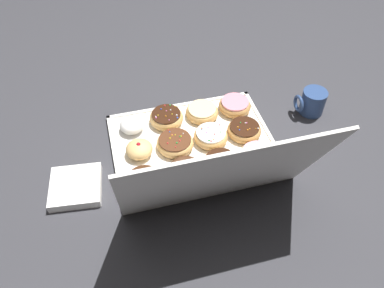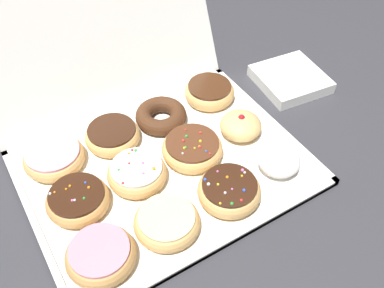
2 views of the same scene
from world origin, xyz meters
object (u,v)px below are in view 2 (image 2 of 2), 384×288
(donut_box, at_px, (166,169))
(sprinkle_donut_4, at_px, (78,201))
(glazed_ring_donut_1, at_px, (167,222))
(jelly_filled_donut_7, at_px, (240,125))
(sprinkle_donut_2, at_px, (229,191))
(pink_frosted_donut_0, at_px, (101,255))
(sprinkle_donut_6, at_px, (193,150))
(chocolate_cake_ring_donut_10, at_px, (161,116))
(napkin_stack, at_px, (290,79))
(chocolate_frosted_donut_11, at_px, (209,92))
(sprinkle_donut_5, at_px, (137,173))
(powdered_filled_donut_3, at_px, (279,161))
(pink_frosted_donut_8, at_px, (54,157))
(chocolate_frosted_donut_9, at_px, (112,135))

(donut_box, bearing_deg, sprinkle_donut_4, -179.31)
(glazed_ring_donut_1, distance_m, sprinkle_donut_4, 0.16)
(jelly_filled_donut_7, bearing_deg, sprinkle_donut_2, -132.18)
(pink_frosted_donut_0, bearing_deg, sprinkle_donut_6, 25.70)
(sprinkle_donut_6, distance_m, jelly_filled_donut_7, 0.12)
(chocolate_cake_ring_donut_10, bearing_deg, napkin_stack, -5.98)
(chocolate_frosted_donut_11, bearing_deg, sprinkle_donut_5, -152.08)
(donut_box, height_order, sprinkle_donut_4, sprinkle_donut_4)
(pink_frosted_donut_0, xyz_separation_m, sprinkle_donut_5, (0.13, 0.12, -0.00))
(chocolate_frosted_donut_11, bearing_deg, sprinkle_donut_6, -133.12)
(pink_frosted_donut_0, relative_size, chocolate_frosted_donut_11, 1.02)
(donut_box, bearing_deg, sprinkle_donut_2, -63.13)
(powdered_filled_donut_3, xyz_separation_m, sprinkle_donut_6, (-0.12, 0.11, -0.00))
(powdered_filled_donut_3, height_order, napkin_stack, powdered_filled_donut_3)
(pink_frosted_donut_0, height_order, glazed_ring_donut_1, pink_frosted_donut_0)
(sprinkle_donut_2, relative_size, sprinkle_donut_6, 0.96)
(sprinkle_donut_2, bearing_deg, powdered_filled_donut_3, 3.83)
(sprinkle_donut_2, bearing_deg, sprinkle_donut_6, 90.87)
(donut_box, xyz_separation_m, glazed_ring_donut_1, (-0.06, -0.12, 0.02))
(pink_frosted_donut_8, bearing_deg, sprinkle_donut_2, -45.40)
(jelly_filled_donut_7, xyz_separation_m, chocolate_frosted_donut_9, (-0.23, 0.11, -0.00))
(chocolate_frosted_donut_11, height_order, napkin_stack, chocolate_frosted_donut_11)
(chocolate_cake_ring_donut_10, bearing_deg, sprinkle_donut_2, -88.21)
(jelly_filled_donut_7, height_order, napkin_stack, jelly_filled_donut_7)
(napkin_stack, bearing_deg, pink_frosted_donut_8, 176.18)
(chocolate_frosted_donut_11, bearing_deg, pink_frosted_donut_8, -178.90)
(sprinkle_donut_2, distance_m, sprinkle_donut_5, 0.17)
(pink_frosted_donut_0, relative_size, chocolate_frosted_donut_9, 1.02)
(donut_box, height_order, napkin_stack, napkin_stack)
(donut_box, bearing_deg, glazed_ring_donut_1, -117.82)
(sprinkle_donut_2, xyz_separation_m, sprinkle_donut_5, (-0.12, 0.12, -0.00))
(powdered_filled_donut_3, height_order, sprinkle_donut_6, powdered_filled_donut_3)
(sprinkle_donut_4, xyz_separation_m, sprinkle_donut_6, (0.24, -0.00, 0.00))
(sprinkle_donut_4, bearing_deg, chocolate_cake_ring_donut_10, 27.26)
(donut_box, bearing_deg, chocolate_cake_ring_donut_10, 64.77)
(pink_frosted_donut_0, bearing_deg, sprinkle_donut_4, 85.76)
(pink_frosted_donut_8, relative_size, chocolate_frosted_donut_9, 1.06)
(sprinkle_donut_4, bearing_deg, chocolate_frosted_donut_9, 44.84)
(sprinkle_donut_2, xyz_separation_m, sprinkle_donut_6, (-0.00, 0.12, -0.00))
(sprinkle_donut_5, bearing_deg, pink_frosted_donut_8, 134.11)
(donut_box, height_order, chocolate_frosted_donut_11, chocolate_frosted_donut_11)
(powdered_filled_donut_3, height_order, chocolate_cake_ring_donut_10, powdered_filled_donut_3)
(donut_box, relative_size, pink_frosted_donut_8, 4.43)
(chocolate_frosted_donut_9, distance_m, chocolate_frosted_donut_11, 0.24)
(glazed_ring_donut_1, height_order, chocolate_frosted_donut_11, chocolate_frosted_donut_11)
(glazed_ring_donut_1, distance_m, chocolate_cake_ring_donut_10, 0.27)
(chocolate_cake_ring_donut_10, relative_size, napkin_stack, 0.73)
(donut_box, distance_m, chocolate_frosted_donut_11, 0.22)
(sprinkle_donut_5, bearing_deg, sprinkle_donut_4, -179.88)
(powdered_filled_donut_3, distance_m, chocolate_cake_ring_donut_10, 0.27)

